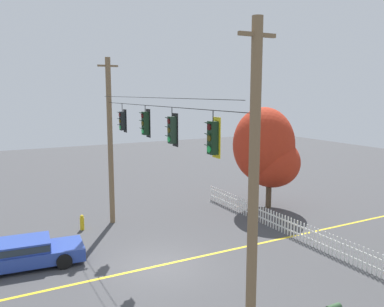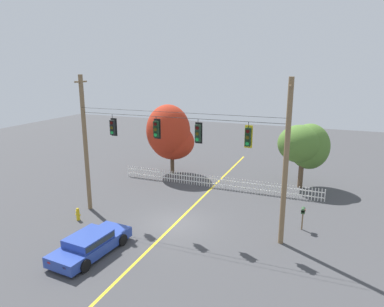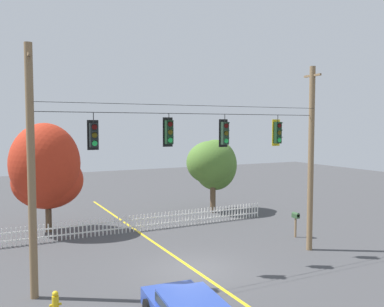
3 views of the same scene
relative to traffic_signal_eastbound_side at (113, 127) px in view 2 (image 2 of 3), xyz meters
name	(u,v)px [view 2 (image 2 of 3)]	position (x,y,z in m)	size (l,w,h in m)	color
ground	(175,224)	(4.23, -0.01, -5.84)	(80.00, 80.00, 0.00)	#424244
lane_centerline_stripe	(175,224)	(4.23, -0.01, -5.83)	(0.16, 36.00, 0.01)	gold
signal_support_span	(174,152)	(4.23, -0.01, -1.23)	(13.19, 1.10, 9.06)	brown
traffic_signal_eastbound_side	(113,127)	(0.00, 0.00, 0.00)	(0.43, 0.38, 1.42)	black
traffic_signal_northbound_secondary	(156,129)	(3.07, 0.00, 0.09)	(0.43, 0.38, 1.36)	black
traffic_signal_westbound_side	(198,133)	(5.73, 0.00, 0.02)	(0.43, 0.38, 1.44)	black
traffic_signal_northbound_primary	(248,137)	(8.61, 0.00, 0.02)	(0.43, 0.38, 1.45)	black
white_picket_fence	(216,182)	(4.55, 7.29, -5.35)	(16.52, 0.06, 0.98)	white
autumn_maple_near_fence	(169,134)	(-0.59, 9.31, -2.12)	(4.18, 3.95, 6.34)	brown
autumn_maple_mid	(305,145)	(10.94, 10.18, -2.38)	(4.02, 3.56, 5.18)	brown
parked_car	(90,243)	(1.62, -4.92, -5.23)	(2.32, 4.75, 1.15)	#28429E
fire_hydrant	(78,214)	(-1.76, -1.80, -5.43)	(0.38, 0.22, 0.82)	gold
roadside_mailbox	(303,212)	(11.64, 2.13, -4.70)	(0.25, 0.44, 1.40)	brown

